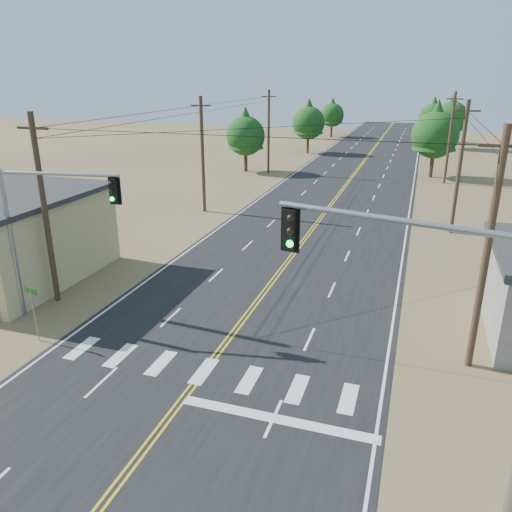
% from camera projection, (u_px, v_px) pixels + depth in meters
% --- Properties ---
extents(road, '(15.00, 200.00, 0.02)m').
position_uv_depth(road, '(314.00, 227.00, 40.41)').
color(road, black).
rests_on(road, ground).
extents(utility_pole_left_near, '(1.80, 0.30, 10.00)m').
position_uv_depth(utility_pole_left_near, '(45.00, 209.00, 25.67)').
color(utility_pole_left_near, '#4C3826').
rests_on(utility_pole_left_near, ground).
extents(utility_pole_left_mid, '(1.80, 0.30, 10.00)m').
position_uv_depth(utility_pole_left_mid, '(203.00, 154.00, 43.53)').
color(utility_pole_left_mid, '#4C3826').
rests_on(utility_pole_left_mid, ground).
extents(utility_pole_left_far, '(1.80, 0.30, 10.00)m').
position_uv_depth(utility_pole_left_far, '(269.00, 131.00, 61.39)').
color(utility_pole_left_far, '#4C3826').
rests_on(utility_pole_left_far, ground).
extents(utility_pole_right_near, '(1.80, 0.30, 10.00)m').
position_uv_depth(utility_pole_right_near, '(487.00, 252.00, 19.52)').
color(utility_pole_right_near, '#4C3826').
rests_on(utility_pole_right_near, ground).
extents(utility_pole_right_mid, '(1.80, 0.30, 10.00)m').
position_uv_depth(utility_pole_right_mid, '(460.00, 167.00, 37.38)').
color(utility_pole_right_mid, '#4C3826').
rests_on(utility_pole_right_mid, ground).
extents(utility_pole_right_far, '(1.80, 0.30, 10.00)m').
position_uv_depth(utility_pole_right_far, '(450.00, 137.00, 55.24)').
color(utility_pole_right_far, '#4C3826').
rests_on(utility_pole_right_far, ground).
extents(signal_mast_left, '(5.98, 1.21, 7.58)m').
position_uv_depth(signal_mast_left, '(40.00, 220.00, 23.78)').
color(signal_mast_left, gray).
rests_on(signal_mast_left, ground).
extents(signal_mast_right, '(7.33, 1.93, 8.26)m').
position_uv_depth(signal_mast_right, '(452.00, 317.00, 13.11)').
color(signal_mast_right, gray).
rests_on(signal_mast_right, ground).
extents(street_sign, '(0.77, 0.21, 2.65)m').
position_uv_depth(street_sign, '(33.00, 306.00, 22.61)').
color(street_sign, gray).
rests_on(street_sign, ground).
extents(tree_left_near, '(4.85, 4.85, 8.09)m').
position_uv_depth(tree_left_near, '(246.00, 132.00, 62.26)').
color(tree_left_near, '#3F2D1E').
rests_on(tree_left_near, ground).
extents(tree_left_mid, '(5.04, 5.04, 8.40)m').
position_uv_depth(tree_left_mid, '(309.00, 119.00, 77.32)').
color(tree_left_mid, '#3F2D1E').
rests_on(tree_left_mid, ground).
extents(tree_left_far, '(4.60, 4.60, 7.66)m').
position_uv_depth(tree_left_far, '(332.00, 113.00, 98.04)').
color(tree_left_far, '#3F2D1E').
rests_on(tree_left_far, ground).
extents(tree_right_near, '(5.46, 5.46, 9.09)m').
position_uv_depth(tree_right_near, '(436.00, 130.00, 58.46)').
color(tree_right_near, '#3F2D1E').
rests_on(tree_right_near, ground).
extents(tree_right_mid, '(5.39, 5.39, 8.98)m').
position_uv_depth(tree_right_mid, '(451.00, 115.00, 81.83)').
color(tree_right_mid, '#3F2D1E').
rests_on(tree_right_mid, ground).
extents(tree_right_far, '(4.88, 4.88, 8.14)m').
position_uv_depth(tree_right_far, '(433.00, 114.00, 90.13)').
color(tree_right_far, '#3F2D1E').
rests_on(tree_right_far, ground).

